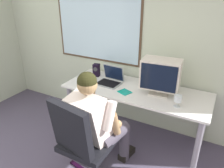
{
  "coord_description": "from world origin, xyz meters",
  "views": [
    {
      "loc": [
        1.12,
        -0.39,
        1.94
      ],
      "look_at": [
        0.12,
        1.48,
        0.96
      ],
      "focal_mm": 34.9,
      "sensor_mm": 36.0,
      "label": 1
    }
  ],
  "objects_px": {
    "cd_case": "(125,92)",
    "laptop": "(111,79)",
    "desk": "(135,97)",
    "crt_monitor": "(161,74)",
    "office_chair": "(80,139)",
    "desk_speaker": "(96,70)",
    "person_seated": "(97,120)",
    "wine_glass": "(178,99)"
  },
  "relations": [
    {
      "from": "office_chair",
      "to": "cd_case",
      "type": "xyz_separation_m",
      "value": [
        0.09,
        0.81,
        0.17
      ]
    },
    {
      "from": "laptop",
      "to": "wine_glass",
      "type": "bearing_deg",
      "value": -12.84
    },
    {
      "from": "desk",
      "to": "cd_case",
      "type": "distance_m",
      "value": 0.2
    },
    {
      "from": "desk",
      "to": "person_seated",
      "type": "distance_m",
      "value": 0.71
    },
    {
      "from": "desk_speaker",
      "to": "cd_case",
      "type": "distance_m",
      "value": 0.65
    },
    {
      "from": "wine_glass",
      "to": "crt_monitor",
      "type": "bearing_deg",
      "value": 144.15
    },
    {
      "from": "desk",
      "to": "cd_case",
      "type": "height_order",
      "value": "cd_case"
    },
    {
      "from": "cd_case",
      "to": "laptop",
      "type": "bearing_deg",
      "value": 149.29
    },
    {
      "from": "crt_monitor",
      "to": "wine_glass",
      "type": "relative_size",
      "value": 3.41
    },
    {
      "from": "desk_speaker",
      "to": "cd_case",
      "type": "xyz_separation_m",
      "value": [
        0.58,
        -0.28,
        -0.08
      ]
    },
    {
      "from": "crt_monitor",
      "to": "desk_speaker",
      "type": "height_order",
      "value": "crt_monitor"
    },
    {
      "from": "crt_monitor",
      "to": "wine_glass",
      "type": "height_order",
      "value": "crt_monitor"
    },
    {
      "from": "desk",
      "to": "office_chair",
      "type": "bearing_deg",
      "value": -100.29
    },
    {
      "from": "cd_case",
      "to": "desk",
      "type": "bearing_deg",
      "value": 59.09
    },
    {
      "from": "desk",
      "to": "laptop",
      "type": "relative_size",
      "value": 5.69
    },
    {
      "from": "desk_speaker",
      "to": "wine_glass",
      "type": "bearing_deg",
      "value": -14.78
    },
    {
      "from": "person_seated",
      "to": "cd_case",
      "type": "xyz_separation_m",
      "value": [
        0.05,
        0.55,
        0.1
      ]
    },
    {
      "from": "office_chair",
      "to": "desk",
      "type": "bearing_deg",
      "value": 79.71
    },
    {
      "from": "desk",
      "to": "crt_monitor",
      "type": "height_order",
      "value": "crt_monitor"
    },
    {
      "from": "laptop",
      "to": "cd_case",
      "type": "distance_m",
      "value": 0.34
    },
    {
      "from": "office_chair",
      "to": "laptop",
      "type": "bearing_deg",
      "value": 101.52
    },
    {
      "from": "crt_monitor",
      "to": "cd_case",
      "type": "distance_m",
      "value": 0.48
    },
    {
      "from": "crt_monitor",
      "to": "cd_case",
      "type": "bearing_deg",
      "value": -158.86
    },
    {
      "from": "desk_speaker",
      "to": "cd_case",
      "type": "height_order",
      "value": "desk_speaker"
    },
    {
      "from": "person_seated",
      "to": "crt_monitor",
      "type": "height_order",
      "value": "person_seated"
    },
    {
      "from": "desk",
      "to": "office_chair",
      "type": "distance_m",
      "value": 0.97
    },
    {
      "from": "desk",
      "to": "crt_monitor",
      "type": "bearing_deg",
      "value": 1.15
    },
    {
      "from": "person_seated",
      "to": "wine_glass",
      "type": "bearing_deg",
      "value": 36.73
    },
    {
      "from": "office_chair",
      "to": "desk_speaker",
      "type": "bearing_deg",
      "value": 114.21
    },
    {
      "from": "crt_monitor",
      "to": "cd_case",
      "type": "relative_size",
      "value": 2.57
    },
    {
      "from": "laptop",
      "to": "desk_speaker",
      "type": "xyz_separation_m",
      "value": [
        -0.29,
        0.11,
        0.03
      ]
    },
    {
      "from": "person_seated",
      "to": "desk_speaker",
      "type": "height_order",
      "value": "person_seated"
    },
    {
      "from": "desk",
      "to": "person_seated",
      "type": "bearing_deg",
      "value": -101.06
    },
    {
      "from": "office_chair",
      "to": "cd_case",
      "type": "bearing_deg",
      "value": 83.79
    },
    {
      "from": "laptop",
      "to": "desk_speaker",
      "type": "height_order",
      "value": "laptop"
    },
    {
      "from": "desk_speaker",
      "to": "laptop",
      "type": "bearing_deg",
      "value": -20.73
    },
    {
      "from": "wine_glass",
      "to": "laptop",
      "type": "bearing_deg",
      "value": 167.16
    },
    {
      "from": "desk",
      "to": "desk_speaker",
      "type": "height_order",
      "value": "desk_speaker"
    },
    {
      "from": "person_seated",
      "to": "desk_speaker",
      "type": "distance_m",
      "value": 1.0
    },
    {
      "from": "office_chair",
      "to": "wine_glass",
      "type": "distance_m",
      "value": 1.09
    },
    {
      "from": "desk",
      "to": "crt_monitor",
      "type": "distance_m",
      "value": 0.47
    },
    {
      "from": "laptop",
      "to": "office_chair",
      "type": "bearing_deg",
      "value": -78.48
    }
  ]
}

